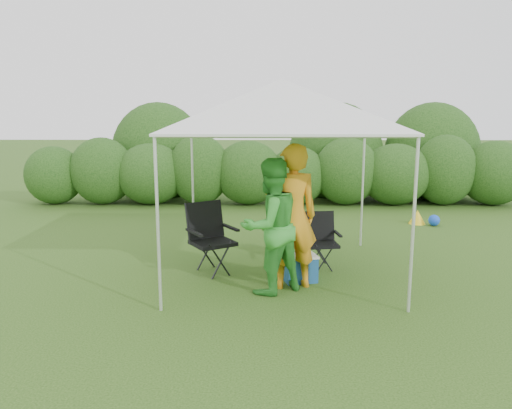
{
  "coord_description": "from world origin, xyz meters",
  "views": [
    {
      "loc": [
        -0.27,
        -6.71,
        2.39
      ],
      "look_at": [
        -0.36,
        0.4,
        1.05
      ],
      "focal_mm": 35.0,
      "sensor_mm": 36.0,
      "label": 1
    }
  ],
  "objects_px": {
    "chair_right": "(321,236)",
    "cooler": "(300,268)",
    "man": "(292,217)",
    "woman": "(270,226)",
    "chair_left": "(210,233)",
    "canopy": "(281,105)"
  },
  "relations": [
    {
      "from": "chair_right",
      "to": "cooler",
      "type": "relative_size",
      "value": 1.61
    },
    {
      "from": "chair_right",
      "to": "man",
      "type": "xyz_separation_m",
      "value": [
        -0.51,
        -0.92,
        0.5
      ]
    },
    {
      "from": "chair_right",
      "to": "woman",
      "type": "height_order",
      "value": "woman"
    },
    {
      "from": "chair_left",
      "to": "cooler",
      "type": "relative_size",
      "value": 1.98
    },
    {
      "from": "chair_right",
      "to": "canopy",
      "type": "bearing_deg",
      "value": -163.24
    },
    {
      "from": "canopy",
      "to": "chair_right",
      "type": "bearing_deg",
      "value": 23.94
    },
    {
      "from": "canopy",
      "to": "woman",
      "type": "xyz_separation_m",
      "value": [
        -0.16,
        -0.83,
        -1.56
      ]
    },
    {
      "from": "chair_right",
      "to": "cooler",
      "type": "xyz_separation_m",
      "value": [
        -0.37,
        -0.7,
        -0.29
      ]
    },
    {
      "from": "canopy",
      "to": "cooler",
      "type": "bearing_deg",
      "value": -57.14
    },
    {
      "from": "woman",
      "to": "cooler",
      "type": "xyz_separation_m",
      "value": [
        0.43,
        0.41,
        -0.7
      ]
    },
    {
      "from": "woman",
      "to": "cooler",
      "type": "relative_size",
      "value": 3.4
    },
    {
      "from": "cooler",
      "to": "canopy",
      "type": "bearing_deg",
      "value": 107.97
    },
    {
      "from": "chair_right",
      "to": "man",
      "type": "height_order",
      "value": "man"
    },
    {
      "from": "chair_left",
      "to": "canopy",
      "type": "bearing_deg",
      "value": -33.75
    },
    {
      "from": "woman",
      "to": "chair_right",
      "type": "bearing_deg",
      "value": -161.09
    },
    {
      "from": "man",
      "to": "woman",
      "type": "distance_m",
      "value": 0.36
    },
    {
      "from": "cooler",
      "to": "man",
      "type": "bearing_deg",
      "value": -137.62
    },
    {
      "from": "chair_left",
      "to": "man",
      "type": "xyz_separation_m",
      "value": [
        1.18,
        -0.66,
        0.39
      ]
    },
    {
      "from": "canopy",
      "to": "chair_right",
      "type": "xyz_separation_m",
      "value": [
        0.64,
        0.28,
        -1.98
      ]
    },
    {
      "from": "chair_right",
      "to": "chair_left",
      "type": "relative_size",
      "value": 0.81
    },
    {
      "from": "canopy",
      "to": "chair_right",
      "type": "height_order",
      "value": "canopy"
    },
    {
      "from": "canopy",
      "to": "cooler",
      "type": "xyz_separation_m",
      "value": [
        0.27,
        -0.42,
        -2.27
      ]
    }
  ]
}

